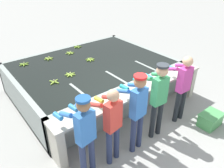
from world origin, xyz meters
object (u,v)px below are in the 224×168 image
banana_bunch_floating_0 (24,64)px  crate (210,120)px  worker_0 (84,131)px  knife_0 (104,104)px  banana_bunch_floating_2 (54,82)px  banana_bunch_floating_4 (70,53)px  banana_bunch_floating_5 (78,47)px  worker_3 (158,94)px  banana_bunch_floating_1 (49,58)px  worker_4 (182,84)px  worker_2 (137,107)px  banana_bunch_floating_6 (70,74)px  worker_1 (111,120)px  banana_bunch_floating_3 (90,59)px

banana_bunch_floating_0 → crate: 4.96m
worker_0 → knife_0: bearing=33.0°
banana_bunch_floating_2 → banana_bunch_floating_4: (1.18, 1.39, -0.00)m
banana_bunch_floating_0 → banana_bunch_floating_5: size_ratio=1.03×
worker_0 → worker_3: 1.72m
knife_0 → banana_bunch_floating_1: bearing=87.7°
worker_4 → banana_bunch_floating_5: worker_4 is taller
crate → worker_0: bearing=167.3°
worker_0 → banana_bunch_floating_2: size_ratio=6.24×
worker_0 → worker_3: worker_3 is taller
banana_bunch_floating_2 → banana_bunch_floating_0: bearing=98.3°
worker_2 → knife_0: (-0.34, 0.57, -0.12)m
banana_bunch_floating_2 → banana_bunch_floating_6: 0.49m
knife_0 → banana_bunch_floating_5: bearing=68.1°
worker_0 → banana_bunch_floating_6: (0.87, 2.05, -0.08)m
worker_3 → banana_bunch_floating_5: worker_3 is taller
banana_bunch_floating_0 → worker_1: bearing=-83.9°
worker_2 → banana_bunch_floating_2: size_ratio=6.40×
banana_bunch_floating_0 → banana_bunch_floating_4: 1.39m
worker_2 → worker_3: size_ratio=0.99×
worker_3 → banana_bunch_floating_2: 2.39m
worker_3 → knife_0: 1.11m
worker_1 → worker_3: (1.17, -0.04, 0.10)m
banana_bunch_floating_2 → banana_bunch_floating_6: same height
banana_bunch_floating_4 → banana_bunch_floating_6: bearing=-118.8°
worker_0 → knife_0: size_ratio=4.71×
banana_bunch_floating_1 → banana_bunch_floating_6: bearing=-90.3°
banana_bunch_floating_1 → banana_bunch_floating_6: 1.28m
worker_4 → crate: (0.40, -0.64, -0.82)m
banana_bunch_floating_5 → crate: (0.93, -4.32, -0.76)m
worker_1 → knife_0: (0.21, 0.51, -0.03)m
worker_1 → worker_3: 1.17m
banana_bunch_floating_0 → worker_0: bearing=-93.1°
banana_bunch_floating_1 → knife_0: size_ratio=0.80×
worker_2 → banana_bunch_floating_0: 3.57m
banana_bunch_floating_0 → banana_bunch_floating_1: bearing=-4.2°
banana_bunch_floating_3 → banana_bunch_floating_4: 0.83m
worker_1 → worker_0: bearing=178.6°
worker_1 → worker_2: bearing=-6.4°
banana_bunch_floating_3 → banana_bunch_floating_6: 1.02m
worker_2 → banana_bunch_floating_0: size_ratio=6.00×
knife_0 → banana_bunch_floating_3: bearing=63.4°
banana_bunch_floating_2 → knife_0: bearing=-75.6°
banana_bunch_floating_4 → banana_bunch_floating_5: same height
banana_bunch_floating_4 → banana_bunch_floating_6: size_ratio=1.00×
worker_1 → worker_4: 2.01m
banana_bunch_floating_0 → knife_0: bearing=-78.6°
worker_4 → banana_bunch_floating_6: size_ratio=5.88×
banana_bunch_floating_6 → knife_0: banana_bunch_floating_6 is taller
banana_bunch_floating_5 → knife_0: bearing=-111.9°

